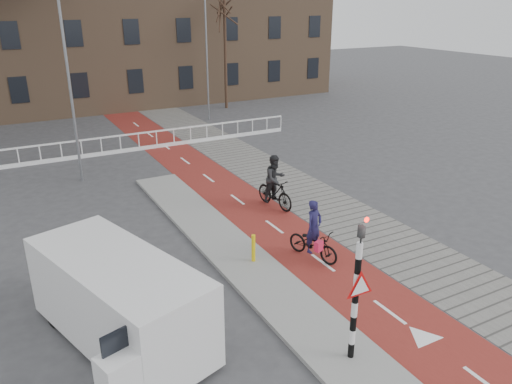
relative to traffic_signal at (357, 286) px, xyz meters
name	(u,v)px	position (x,y,z in m)	size (l,w,h in m)	color
ground	(321,309)	(0.60, 2.02, -1.99)	(120.00, 120.00, 0.00)	#38383A
bike_lane	(217,185)	(2.10, 12.02, -1.98)	(2.50, 60.00, 0.01)	maroon
sidewalk	(272,175)	(4.90, 12.02, -1.98)	(3.00, 60.00, 0.01)	slate
curb_island	(232,251)	(-0.10, 6.02, -1.93)	(1.80, 16.00, 0.12)	gray
traffic_signal	(357,286)	(0.00, 0.00, 0.00)	(0.80, 0.80, 3.68)	black
bollard	(253,248)	(0.15, 4.99, -1.43)	(0.12, 0.12, 0.89)	yellow
cyclist_near	(313,239)	(2.00, 4.44, -1.33)	(1.19, 1.98, 1.95)	black
cyclist_far	(275,186)	(3.05, 8.62, -1.10)	(1.03, 2.07, 2.13)	black
van	(119,299)	(-4.36, 3.21, -0.83)	(3.45, 5.48, 2.19)	silver
railing	(41,158)	(-4.40, 19.02, -1.68)	(28.00, 0.10, 0.99)	silver
tree_right	(225,52)	(9.68, 27.14, 2.09)	(0.22, 0.22, 8.16)	#301D15
streetlight_near	(70,90)	(-3.07, 15.49, 2.11)	(0.12, 0.12, 8.20)	slate
streetlight_right	(207,56)	(6.94, 24.16, 2.22)	(0.12, 0.12, 8.41)	slate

